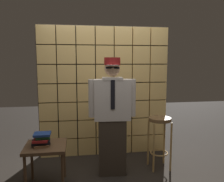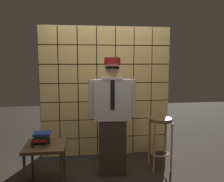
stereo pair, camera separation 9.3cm
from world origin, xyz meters
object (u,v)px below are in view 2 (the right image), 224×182
at_px(standing_person, 112,115).
at_px(book_stack, 42,139).
at_px(side_table, 46,150).
at_px(bar_stool, 160,131).

relative_size(standing_person, book_stack, 6.81).
height_order(standing_person, side_table, standing_person).
bearing_deg(side_table, book_stack, -161.11).
height_order(bar_stool, book_stack, bar_stool).
distance_m(standing_person, book_stack, 1.00).
distance_m(bar_stool, side_table, 1.68).
xyz_separation_m(bar_stool, side_table, (-1.65, -0.30, -0.10)).
distance_m(bar_stool, book_stack, 1.72).
bearing_deg(standing_person, side_table, -162.69).
distance_m(standing_person, side_table, 1.01).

